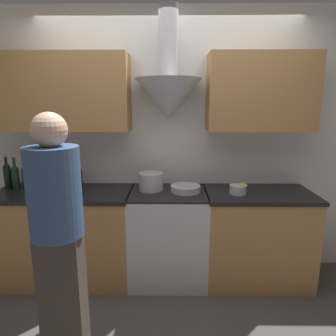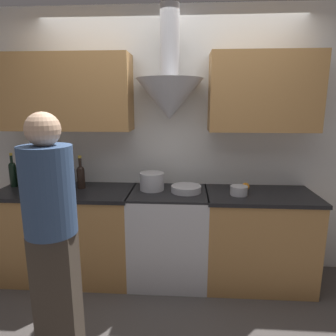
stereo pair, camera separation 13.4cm
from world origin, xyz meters
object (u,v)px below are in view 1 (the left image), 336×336
wine_bottle_3 (36,176)px  wine_bottle_5 (58,176)px  wine_bottle_0 (7,175)px  person_foreground_left (58,238)px  wine_bottle_1 (15,176)px  wine_bottle_6 (68,177)px  orange_fruit (244,185)px  wine_bottle_4 (46,175)px  wine_bottle_7 (78,177)px  wine_bottle_2 (26,176)px  stove_range (168,235)px  saucepan (238,189)px  stock_pot (151,182)px  mixing_bowl (186,189)px

wine_bottle_3 → wine_bottle_5: size_ratio=0.96×
wine_bottle_0 → wine_bottle_3: 0.28m
wine_bottle_0 → person_foreground_left: person_foreground_left is taller
wine_bottle_0 → wine_bottle_1: wine_bottle_0 is taller
wine_bottle_6 → orange_fruit: wine_bottle_6 is taller
wine_bottle_4 → wine_bottle_6: (0.21, 0.01, -0.01)m
wine_bottle_0 → wine_bottle_7: wine_bottle_0 is taller
wine_bottle_2 → orange_fruit: wine_bottle_2 is taller
stove_range → wine_bottle_4: size_ratio=2.70×
saucepan → wine_bottle_0: bearing=176.3°
stock_pot → mixing_bowl: size_ratio=0.83×
stove_range → wine_bottle_0: 1.66m
wine_bottle_7 → saucepan: wine_bottle_7 is taller
person_foreground_left → wine_bottle_1: bearing=126.1°
wine_bottle_0 → wine_bottle_4: wine_bottle_0 is taller
person_foreground_left → mixing_bowl: bearing=53.4°
stove_range → wine_bottle_3: wine_bottle_3 is taller
wine_bottle_3 → saucepan: wine_bottle_3 is taller
stove_range → stock_pot: 0.55m
wine_bottle_1 → wine_bottle_6: size_ratio=1.03×
wine_bottle_6 → stove_range: bearing=-4.1°
wine_bottle_0 → saucepan: bearing=-3.7°
wine_bottle_3 → person_foreground_left: 1.31m
person_foreground_left → wine_bottle_4: bearing=115.2°
stock_pot → person_foreground_left: bearing=-112.7°
mixing_bowl → person_foreground_left: bearing=-126.6°
wine_bottle_3 → saucepan: 1.92m
wine_bottle_0 → wine_bottle_6: (0.59, -0.01, -0.01)m
stove_range → stock_pot: stock_pot is taller
wine_bottle_0 → wine_bottle_5: 0.50m
stove_range → orange_fruit: bearing=7.4°
wine_bottle_1 → mixing_bowl: wine_bottle_1 is taller
person_foreground_left → stock_pot: bearing=67.3°
wine_bottle_4 → stock_pot: size_ratio=1.43×
wine_bottle_4 → orange_fruit: (1.90, 0.03, -0.10)m
wine_bottle_5 → stock_pot: bearing=-1.5°
wine_bottle_3 → person_foreground_left: person_foreground_left is taller
saucepan → mixing_bowl: bearing=172.8°
wine_bottle_4 → saucepan: 1.82m
stove_range → orange_fruit: (0.73, 0.09, 0.48)m
wine_bottle_1 → wine_bottle_7: wine_bottle_7 is taller
wine_bottle_1 → saucepan: size_ratio=2.03×
wine_bottle_2 → person_foreground_left: bearing=-57.3°
wine_bottle_3 → wine_bottle_7: size_ratio=0.98×
stove_range → orange_fruit: 0.88m
mixing_bowl → wine_bottle_1: bearing=177.8°
wine_bottle_6 → wine_bottle_7: (0.10, -0.01, 0.00)m
wine_bottle_1 → wine_bottle_2: 0.10m
wine_bottle_1 → mixing_bowl: bearing=-2.2°
wine_bottle_1 → orange_fruit: size_ratio=4.30×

